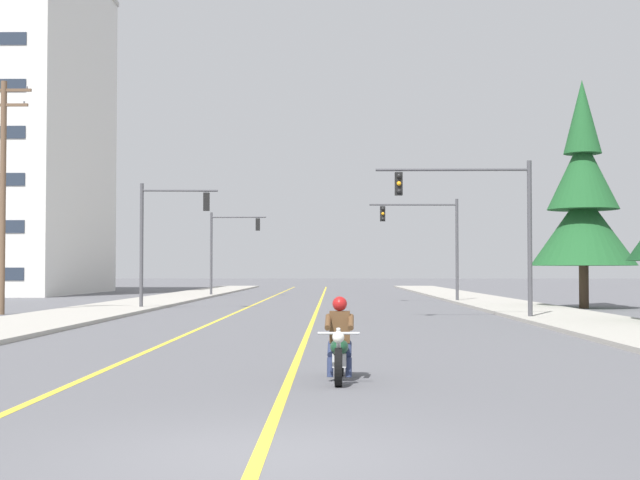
% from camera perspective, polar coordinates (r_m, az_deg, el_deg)
% --- Properties ---
extents(ground_plane, '(400.00, 400.00, 0.00)m').
position_cam_1_polar(ground_plane, '(9.70, -3.72, -13.35)').
color(ground_plane, '#5B5B60').
extents(lane_stripe_center, '(0.16, 100.00, 0.01)m').
position_cam_1_polar(lane_stripe_center, '(54.52, 0.00, -3.93)').
color(lane_stripe_center, yellow).
rests_on(lane_stripe_center, ground).
extents(lane_stripe_left, '(0.16, 100.00, 0.01)m').
position_cam_1_polar(lane_stripe_left, '(54.69, -3.82, -3.92)').
color(lane_stripe_left, yellow).
rests_on(lane_stripe_left, ground).
extents(sidewalk_kerb_right, '(4.40, 110.00, 0.14)m').
position_cam_1_polar(sidewalk_kerb_right, '(50.36, 11.38, -3.98)').
color(sidewalk_kerb_right, '#ADA89E').
rests_on(sidewalk_kerb_right, ground).
extents(sidewalk_kerb_left, '(4.40, 110.00, 0.14)m').
position_cam_1_polar(sidewalk_kerb_left, '(50.66, -11.42, -3.97)').
color(sidewalk_kerb_left, '#ADA89E').
rests_on(sidewalk_kerb_left, ground).
extents(motorcycle_with_rider, '(0.70, 2.19, 1.46)m').
position_cam_1_polar(motorcycle_with_rider, '(15.95, 1.23, -6.72)').
color(motorcycle_with_rider, black).
rests_on(motorcycle_with_rider, ground).
extents(traffic_signal_near_right, '(6.08, 0.37, 6.20)m').
position_cam_1_polar(traffic_signal_near_right, '(35.93, 10.23, 1.70)').
color(traffic_signal_near_right, '#47474C').
rests_on(traffic_signal_near_right, ground).
extents(traffic_signal_near_left, '(3.81, 0.51, 6.20)m').
position_cam_1_polar(traffic_signal_near_left, '(45.27, -9.82, 0.78)').
color(traffic_signal_near_left, '#47474C').
rests_on(traffic_signal_near_left, ground).
extents(traffic_signal_mid_right, '(5.33, 0.47, 6.20)m').
position_cam_1_polar(traffic_signal_mid_right, '(54.67, 7.00, 0.41)').
color(traffic_signal_mid_right, '#47474C').
rests_on(traffic_signal_mid_right, ground).
extents(traffic_signal_mid_left, '(4.16, 0.37, 6.20)m').
position_cam_1_polar(traffic_signal_mid_left, '(67.42, -5.87, -0.09)').
color(traffic_signal_mid_left, '#47474C').
rests_on(traffic_signal_mid_left, ground).
extents(utility_pole_left_near, '(2.39, 0.26, 10.19)m').
position_cam_1_polar(utility_pole_left_near, '(41.92, -19.28, 3.08)').
color(utility_pole_left_near, brown).
rests_on(utility_pole_left_near, ground).
extents(conifer_tree_right_verge_far, '(5.28, 5.28, 11.61)m').
position_cam_1_polar(conifer_tree_right_verge_far, '(47.81, 16.18, 2.24)').
color(conifer_tree_right_verge_far, '#423023').
rests_on(conifer_tree_right_verge_far, ground).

